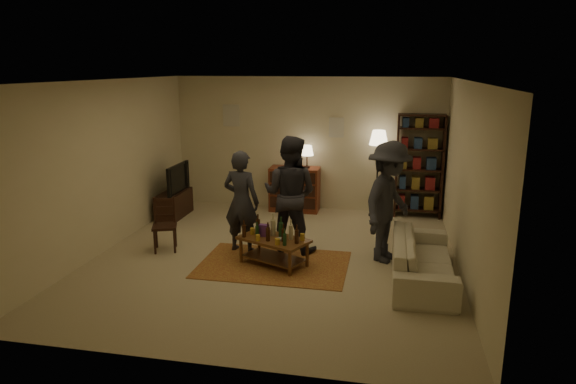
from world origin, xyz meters
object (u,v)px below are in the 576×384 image
(coffee_table, at_px, (273,241))
(person_right, at_px, (290,194))
(floor_lamp, at_px, (379,144))
(person_by_sofa, at_px, (389,202))
(dresser, at_px, (295,188))
(sofa, at_px, (423,259))
(tv_stand, at_px, (174,198))
(bookshelf, at_px, (419,165))
(person_left, at_px, (241,202))
(dining_chair, at_px, (165,223))

(coffee_table, relative_size, person_right, 0.63)
(floor_lamp, distance_m, person_by_sofa, 2.46)
(dresser, distance_m, sofa, 3.93)
(tv_stand, xyz_separation_m, sofa, (4.64, -2.20, -0.08))
(coffee_table, xyz_separation_m, bookshelf, (2.20, 3.06, 0.65))
(coffee_table, distance_m, tv_stand, 3.25)
(sofa, relative_size, person_left, 1.27)
(person_by_sofa, bearing_deg, tv_stand, 93.78)
(floor_lamp, xyz_separation_m, person_by_sofa, (0.24, -2.39, -0.53))
(tv_stand, bearing_deg, dining_chair, -70.67)
(bookshelf, height_order, person_left, bookshelf)
(tv_stand, height_order, person_right, person_right)
(bookshelf, relative_size, sofa, 0.97)
(tv_stand, relative_size, person_left, 0.64)
(sofa, bearing_deg, dining_chair, 83.90)
(person_right, bearing_deg, sofa, 168.42)
(tv_stand, bearing_deg, bookshelf, 11.80)
(dresser, distance_m, person_left, 2.57)
(sofa, relative_size, person_by_sofa, 1.13)
(tv_stand, height_order, dresser, dresser)
(floor_lamp, relative_size, person_by_sofa, 0.93)
(bookshelf, distance_m, sofa, 3.26)
(dresser, height_order, person_by_sofa, person_by_sofa)
(person_left, bearing_deg, dresser, -88.78)
(coffee_table, bearing_deg, dresser, 94.57)
(dining_chair, distance_m, dresser, 3.14)
(tv_stand, distance_m, person_right, 3.00)
(coffee_table, height_order, floor_lamp, floor_lamp)
(bookshelf, bearing_deg, dresser, -178.43)
(sofa, xyz_separation_m, person_by_sofa, (-0.50, 0.66, 0.62))
(coffee_table, bearing_deg, person_by_sofa, 18.11)
(coffee_table, xyz_separation_m, person_left, (-0.63, 0.48, 0.44))
(coffee_table, distance_m, dining_chair, 1.90)
(dresser, height_order, person_left, person_left)
(tv_stand, bearing_deg, person_by_sofa, -20.41)
(dresser, relative_size, floor_lamp, 0.80)
(dining_chair, bearing_deg, coffee_table, -30.33)
(tv_stand, relative_size, dresser, 0.78)
(tv_stand, height_order, person_by_sofa, person_by_sofa)
(person_left, distance_m, person_right, 0.78)
(dining_chair, relative_size, bookshelf, 0.43)
(floor_lamp, bearing_deg, person_by_sofa, -84.17)
(tv_stand, relative_size, person_right, 0.57)
(dresser, bearing_deg, dining_chair, -121.31)
(dining_chair, height_order, person_by_sofa, person_by_sofa)
(person_right, bearing_deg, coffee_table, 91.17)
(dining_chair, xyz_separation_m, dresser, (1.63, 2.68, 0.02))
(coffee_table, xyz_separation_m, dresser, (-0.24, 3.00, 0.09))
(dining_chair, relative_size, floor_lamp, 0.51)
(bookshelf, bearing_deg, person_by_sofa, -102.21)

